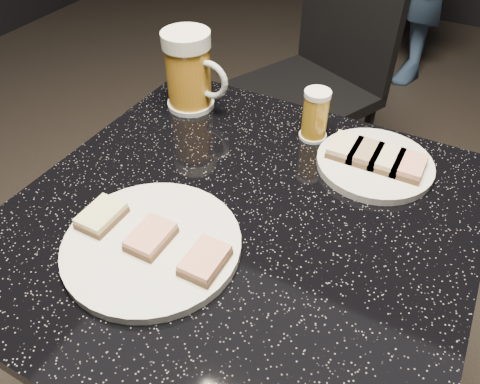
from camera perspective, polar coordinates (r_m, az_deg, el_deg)
name	(u,v)px	position (r m, az deg, el deg)	size (l,w,h in m)	color
plate_large	(152,245)	(0.70, -10.65, -6.32)	(0.26, 0.26, 0.01)	silver
plate_small	(375,164)	(0.86, 16.08, 3.33)	(0.20, 0.20, 0.01)	silver
table	(240,305)	(0.92, 0.00, -13.64)	(0.70, 0.70, 0.75)	black
beer_mug	(190,71)	(0.96, -6.17, 14.46)	(0.14, 0.10, 0.16)	silver
beer_tumbler	(315,115)	(0.88, 9.16, 9.24)	(0.05, 0.05, 0.10)	white
chair	(317,76)	(1.66, 9.34, 13.78)	(0.54, 0.54, 0.87)	black
canapes_on_plate_large	(151,237)	(0.68, -10.82, -5.40)	(0.23, 0.07, 0.02)	#4C3521
canapes_on_plate_small	(376,156)	(0.85, 16.28, 4.20)	(0.16, 0.07, 0.02)	#4C3521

